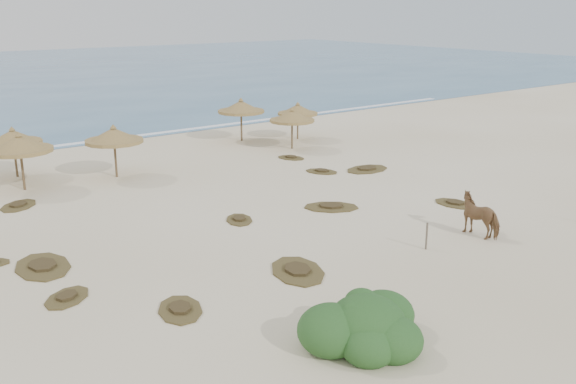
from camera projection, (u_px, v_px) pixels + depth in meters
name	position (u px, v px, depth m)	size (l,w,h in m)	color
ground	(348.00, 252.00, 24.51)	(160.00, 160.00, 0.00)	beige
foam_line	(96.00, 141.00, 44.43)	(70.00, 0.60, 0.01)	white
palapa_1	(20.00, 145.00, 32.10)	(4.15, 4.15, 3.02)	brown
palapa_2	(13.00, 138.00, 34.63)	(3.33, 3.33, 2.81)	brown
palapa_3	(114.00, 136.00, 34.58)	(3.99, 3.99, 2.93)	brown
palapa_4	(292.00, 117.00, 41.55)	(3.11, 3.11, 2.74)	brown
palapa_5	(241.00, 107.00, 44.00)	(4.18, 4.18, 3.00)	brown
palapa_6	(298.00, 110.00, 44.66)	(3.54, 3.54, 2.62)	brown
horse	(481.00, 215.00, 26.12)	(0.91, 1.99, 1.68)	olive
fence_post_near	(427.00, 236.00, 24.62)	(0.08, 0.08, 1.08)	#6B5F50
bush	(365.00, 326.00, 17.67)	(3.73, 3.28, 1.67)	#32622A
scrub_0	(67.00, 297.00, 20.57)	(2.17, 2.10, 0.16)	brown
scrub_1	(43.00, 266.00, 23.03)	(2.21, 3.11, 0.16)	brown
scrub_2	(239.00, 219.00, 28.05)	(1.75, 2.05, 0.16)	brown
scrub_3	(331.00, 207.00, 29.83)	(3.04, 2.89, 0.16)	brown
scrub_4	(455.00, 203.00, 30.34)	(1.57, 2.22, 0.16)	brown
scrub_5	(367.00, 169.00, 36.70)	(2.78, 1.84, 0.16)	brown
scrub_6	(19.00, 205.00, 30.03)	(2.50, 2.52, 0.16)	brown
scrub_7	(322.00, 171.00, 36.19)	(1.94, 2.21, 0.16)	brown
scrub_9	(298.00, 270.00, 22.65)	(2.69, 3.26, 0.16)	brown
scrub_10	(291.00, 158.00, 39.46)	(1.69, 2.06, 0.16)	brown
scrub_11	(180.00, 309.00, 19.76)	(2.00, 2.43, 0.16)	brown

